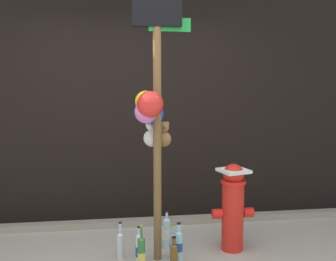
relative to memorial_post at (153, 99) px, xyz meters
The scene contains 14 objects.
building_wall 1.39m from the memorial_post, 96.21° to the left, with size 10.00×0.20×3.96m.
curb_strip 1.75m from the memorial_post, 98.76° to the left, with size 8.00×0.12×0.08m, color gray.
memorial_post is the anchor object (origin of this frame).
fire_hydrant 1.34m from the memorial_post, ahead, with size 0.42×0.33×0.88m.
bottle_0 1.40m from the memorial_post, ahead, with size 0.06×0.06×0.33m.
bottle_1 1.42m from the memorial_post, 166.58° to the left, with size 0.07×0.07×0.36m.
bottle_2 1.38m from the memorial_post, 25.47° to the right, with size 0.07×0.07×0.39m.
bottle_3 1.39m from the memorial_post, 153.91° to the right, with size 0.07×0.07×0.36m.
bottle_4 1.39m from the memorial_post, 121.09° to the right, with size 0.07×0.07×0.43m.
bottle_5 1.39m from the memorial_post, 57.17° to the left, with size 0.07×0.07×0.39m.
bottle_6 1.42m from the memorial_post, 48.50° to the right, with size 0.07×0.07×0.29m.
litter_0 1.79m from the memorial_post, 110.28° to the left, with size 0.11×0.09×0.01m, color #8C99B2.
litter_1 2.34m from the memorial_post, 30.09° to the left, with size 0.06×0.10×0.01m, color #8C99B2.
litter_3 1.95m from the memorial_post, 134.78° to the left, with size 0.09×0.11×0.01m, color tan.
Camera 1 is at (-0.22, -3.09, 1.69)m, focal length 42.76 mm.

